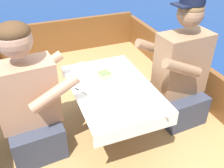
# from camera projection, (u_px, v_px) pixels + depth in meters

# --- Properties ---
(ground_plane) EXTENTS (60.00, 60.00, 0.00)m
(ground_plane) POSITION_uv_depth(u_px,v_px,m) (110.00, 154.00, 2.29)
(ground_plane) COLOR navy
(boat_deck) EXTENTS (1.94, 3.23, 0.34)m
(boat_deck) POSITION_uv_depth(u_px,v_px,m) (110.00, 141.00, 2.19)
(boat_deck) COLOR #A87F4C
(boat_deck) RESTS_ON ground_plane
(gunwale_starboard) EXTENTS (0.06, 3.23, 0.37)m
(gunwale_starboard) POSITION_uv_depth(u_px,v_px,m) (205.00, 86.00, 2.29)
(gunwale_starboard) COLOR brown
(gunwale_starboard) RESTS_ON boat_deck
(bow_coaming) EXTENTS (1.82, 0.06, 0.42)m
(bow_coaming) POSITION_uv_depth(u_px,v_px,m) (66.00, 36.00, 3.22)
(bow_coaming) COLOR brown
(bow_coaming) RESTS_ON boat_deck
(cockpit_table) EXTENTS (0.57, 0.86, 0.44)m
(cockpit_table) POSITION_uv_depth(u_px,v_px,m) (112.00, 92.00, 1.85)
(cockpit_table) COLOR #B2B2B7
(cockpit_table) RESTS_ON boat_deck
(person_port) EXTENTS (0.55, 0.47, 0.98)m
(person_port) POSITION_uv_depth(u_px,v_px,m) (30.00, 104.00, 1.71)
(person_port) COLOR #333847
(person_port) RESTS_ON boat_deck
(person_starboard) EXTENTS (0.54, 0.47, 1.04)m
(person_starboard) POSITION_uv_depth(u_px,v_px,m) (179.00, 75.00, 2.01)
(person_starboard) COLOR #333847
(person_starboard) RESTS_ON boat_deck
(plate_sandwich) EXTENTS (0.20, 0.20, 0.01)m
(plate_sandwich) POSITION_uv_depth(u_px,v_px,m) (105.00, 78.00, 1.91)
(plate_sandwich) COLOR silver
(plate_sandwich) RESTS_ON cockpit_table
(plate_bread) EXTENTS (0.21, 0.21, 0.01)m
(plate_bread) POSITION_uv_depth(u_px,v_px,m) (107.00, 101.00, 1.67)
(plate_bread) COLOR silver
(plate_bread) RESTS_ON cockpit_table
(sandwich) EXTENTS (0.11, 0.10, 0.05)m
(sandwich) POSITION_uv_depth(u_px,v_px,m) (104.00, 75.00, 1.90)
(sandwich) COLOR #E0BC7F
(sandwich) RESTS_ON plate_sandwich
(bowl_port_near) EXTENTS (0.13, 0.13, 0.04)m
(bowl_port_near) POSITION_uv_depth(u_px,v_px,m) (139.00, 95.00, 1.69)
(bowl_port_near) COLOR silver
(bowl_port_near) RESTS_ON cockpit_table
(bowl_starboard_near) EXTENTS (0.15, 0.15, 0.04)m
(bowl_starboard_near) POSITION_uv_depth(u_px,v_px,m) (125.00, 69.00, 1.99)
(bowl_starboard_near) COLOR silver
(bowl_starboard_near) RESTS_ON cockpit_table
(bowl_center_far) EXTENTS (0.14, 0.14, 0.04)m
(bowl_center_far) POSITION_uv_depth(u_px,v_px,m) (84.00, 68.00, 2.00)
(bowl_center_far) COLOR silver
(bowl_center_far) RESTS_ON cockpit_table
(coffee_cup_port) EXTENTS (0.09, 0.06, 0.06)m
(coffee_cup_port) POSITION_uv_depth(u_px,v_px,m) (138.00, 79.00, 1.85)
(coffee_cup_port) COLOR silver
(coffee_cup_port) RESTS_ON cockpit_table
(coffee_cup_starboard) EXTENTS (0.09, 0.06, 0.05)m
(coffee_cup_starboard) POSITION_uv_depth(u_px,v_px,m) (83.00, 81.00, 1.83)
(coffee_cup_starboard) COLOR silver
(coffee_cup_starboard) RESTS_ON cockpit_table
(coffee_cup_center) EXTENTS (0.11, 0.08, 0.07)m
(coffee_cup_center) POSITION_uv_depth(u_px,v_px,m) (128.00, 111.00, 1.53)
(coffee_cup_center) COLOR silver
(coffee_cup_center) RESTS_ON cockpit_table
(utensil_spoon_center) EXTENTS (0.07, 0.17, 0.01)m
(utensil_spoon_center) POSITION_uv_depth(u_px,v_px,m) (155.00, 109.00, 1.60)
(utensil_spoon_center) COLOR silver
(utensil_spoon_center) RESTS_ON cockpit_table
(utensil_fork_starboard) EXTENTS (0.17, 0.07, 0.00)m
(utensil_fork_starboard) POSITION_uv_depth(u_px,v_px,m) (123.00, 79.00, 1.90)
(utensil_fork_starboard) COLOR silver
(utensil_fork_starboard) RESTS_ON cockpit_table
(utensil_fork_port) EXTENTS (0.11, 0.15, 0.00)m
(utensil_fork_port) POSITION_uv_depth(u_px,v_px,m) (82.00, 92.00, 1.76)
(utensil_fork_port) COLOR silver
(utensil_fork_port) RESTS_ON cockpit_table
(utensil_spoon_port) EXTENTS (0.17, 0.07, 0.01)m
(utensil_spoon_port) POSITION_uv_depth(u_px,v_px,m) (92.00, 88.00, 1.80)
(utensil_spoon_port) COLOR silver
(utensil_spoon_port) RESTS_ON cockpit_table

